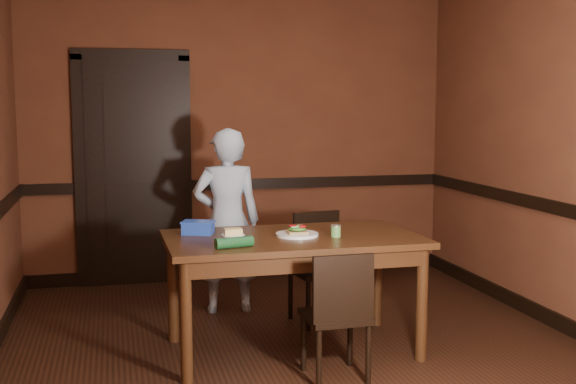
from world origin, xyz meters
name	(u,v)px	position (x,y,z in m)	size (l,w,h in m)	color
floor	(300,354)	(0.00, 0.00, 0.00)	(4.00, 4.50, 0.01)	black
wall_back	(240,137)	(0.00, 2.25, 1.35)	(4.00, 0.02, 2.70)	#552B19
wall_front	(466,195)	(0.00, -2.25, 1.35)	(4.00, 0.02, 2.70)	#552B19
wall_right	(572,148)	(2.00, 0.00, 1.35)	(0.02, 4.50, 2.70)	#552B19
dado_back	(241,184)	(0.00, 2.23, 0.90)	(4.00, 0.03, 0.10)	black
dado_right	(567,210)	(1.99, 0.00, 0.90)	(0.03, 4.50, 0.10)	black
baseboard_back	(242,270)	(0.00, 2.23, 0.06)	(4.00, 0.03, 0.12)	black
baseboard_right	(562,324)	(1.99, 0.00, 0.06)	(0.03, 4.50, 0.12)	black
door	(134,167)	(-1.00, 2.22, 1.09)	(1.05, 0.07, 2.20)	black
dining_table	(293,294)	(-0.04, 0.08, 0.39)	(1.68, 0.95, 0.79)	#311A0C
chair_far	(319,269)	(0.32, 0.65, 0.42)	(0.39, 0.39, 0.83)	black
chair_near	(335,314)	(0.10, -0.45, 0.40)	(0.37, 0.37, 0.79)	black
person	(227,221)	(-0.31, 1.11, 0.74)	(0.54, 0.35, 1.47)	#AAC0D6
sandwich_plate	(297,233)	(-0.01, 0.07, 0.81)	(0.28, 0.28, 0.07)	white
sauce_jar	(336,231)	(0.23, -0.02, 0.83)	(0.07, 0.07, 0.08)	#579242
cheese_saucer	(233,233)	(-0.42, 0.18, 0.81)	(0.16, 0.16, 0.05)	white
food_tub	(198,227)	(-0.64, 0.29, 0.83)	(0.25, 0.21, 0.09)	#2247B3
wrapped_veg	(234,242)	(-0.48, -0.23, 0.82)	(0.07, 0.07, 0.24)	#12401C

